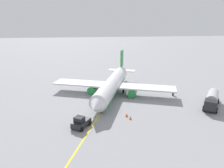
# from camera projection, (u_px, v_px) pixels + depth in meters

# --- Properties ---
(ground_plane) EXTENTS (400.00, 400.00, 0.00)m
(ground_plane) POSITION_uv_depth(u_px,v_px,m) (112.00, 95.00, 52.20)
(ground_plane) COLOR #939399
(airplane) EXTENTS (32.42, 31.22, 9.65)m
(airplane) POSITION_uv_depth(u_px,v_px,m) (112.00, 85.00, 51.89)
(airplane) COLOR white
(airplane) RESTS_ON ground
(fuel_tanker) EXTENTS (9.07, 7.76, 3.15)m
(fuel_tanker) POSITION_uv_depth(u_px,v_px,m) (212.00, 99.00, 44.77)
(fuel_tanker) COLOR #2D2D33
(fuel_tanker) RESTS_ON ground
(pushback_tug) EXTENTS (4.10, 3.83, 2.20)m
(pushback_tug) POSITION_uv_depth(u_px,v_px,m) (81.00, 122.00, 36.12)
(pushback_tug) COLOR #232328
(pushback_tug) RESTS_ON ground
(refueling_worker) EXTENTS (0.63, 0.62, 1.71)m
(refueling_worker) POSITION_uv_depth(u_px,v_px,m) (173.00, 92.00, 51.76)
(refueling_worker) COLOR navy
(refueling_worker) RESTS_ON ground
(safety_cone_nose) EXTENTS (0.60, 0.60, 0.66)m
(safety_cone_nose) POSITION_uv_depth(u_px,v_px,m) (127.00, 115.00, 40.42)
(safety_cone_nose) COLOR #F2590F
(safety_cone_nose) RESTS_ON ground
(safety_cone_wingtip) EXTENTS (0.53, 0.53, 0.59)m
(safety_cone_wingtip) POSITION_uv_depth(u_px,v_px,m) (130.00, 118.00, 39.30)
(safety_cone_wingtip) COLOR #F2590F
(safety_cone_wingtip) RESTS_ON ground
(taxi_line_marking) EXTENTS (58.22, 22.10, 0.01)m
(taxi_line_marking) POSITION_uv_depth(u_px,v_px,m) (112.00, 95.00, 52.20)
(taxi_line_marking) COLOR yellow
(taxi_line_marking) RESTS_ON ground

